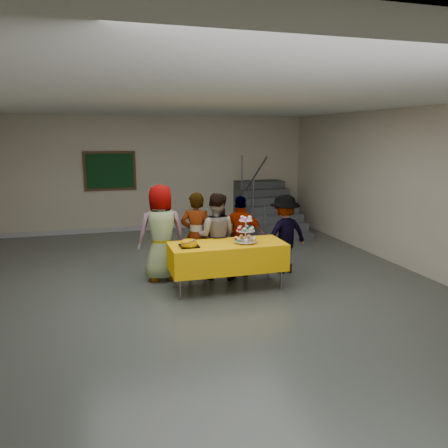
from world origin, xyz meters
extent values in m
plane|color=#4C514C|center=(0.00, 0.00, 0.00)|extent=(10.00, 10.00, 0.00)
cube|color=#BAAF96|center=(0.00, 5.00, 1.50)|extent=(8.00, 0.04, 3.00)
cube|color=#BAAF96|center=(0.00, -5.00, 1.50)|extent=(8.00, 0.04, 3.00)
cube|color=#BAAF96|center=(4.00, 0.00, 1.50)|extent=(0.04, 10.00, 3.00)
cube|color=silver|center=(0.00, 0.00, 3.00)|extent=(8.00, 10.00, 0.04)
cube|color=#999999|center=(0.00, 4.98, 0.06)|extent=(7.90, 0.03, 0.12)
cylinder|color=#595960|center=(-0.43, -0.28, 0.36)|extent=(0.04, 0.04, 0.73)
cylinder|color=#595960|center=(1.25, -0.28, 0.36)|extent=(0.04, 0.04, 0.73)
cylinder|color=#595960|center=(-0.43, 0.30, 0.36)|extent=(0.04, 0.04, 0.73)
cylinder|color=#595960|center=(1.25, 0.30, 0.36)|extent=(0.04, 0.04, 0.73)
cube|color=#595960|center=(0.41, 0.01, 0.74)|extent=(1.80, 0.70, 0.02)
cube|color=#F3A904|center=(0.41, 0.01, 0.55)|extent=(1.88, 0.78, 0.44)
cylinder|color=silver|center=(0.70, -0.03, 0.78)|extent=(0.18, 0.18, 0.01)
cylinder|color=silver|center=(0.70, -0.03, 0.98)|extent=(0.02, 0.02, 0.42)
cylinder|color=silver|center=(0.70, -0.03, 0.80)|extent=(0.38, 0.38, 0.01)
cylinder|color=silver|center=(0.70, -0.03, 0.97)|extent=(0.30, 0.30, 0.01)
cylinder|color=silver|center=(0.70, -0.03, 1.14)|extent=(0.22, 0.22, 0.01)
cube|color=black|center=(-0.24, -0.02, 0.78)|extent=(0.30, 0.30, 0.02)
cylinder|color=#FFAC00|center=(-0.24, -0.02, 0.82)|extent=(0.25, 0.25, 0.07)
ellipsoid|color=#FFAC00|center=(-0.24, -0.02, 0.86)|extent=(0.25, 0.25, 0.05)
ellipsoid|color=white|center=(-0.19, -0.06, 0.88)|extent=(0.08, 0.08, 0.02)
cube|color=silver|center=(-0.26, -0.15, 0.88)|extent=(0.30, 0.16, 0.04)
imported|color=slate|center=(-0.56, 0.79, 0.84)|extent=(0.85, 0.58, 1.68)
imported|color=slate|center=(0.05, 0.72, 0.77)|extent=(0.66, 0.55, 1.53)
imported|color=slate|center=(0.37, 0.59, 0.76)|extent=(0.91, 0.82, 1.52)
imported|color=slate|center=(0.84, 0.61, 0.72)|extent=(0.91, 0.59, 1.45)
imported|color=slate|center=(1.66, 0.58, 0.72)|extent=(1.01, 0.69, 1.44)
cube|color=#424447|center=(2.70, 2.75, 0.09)|extent=(1.30, 0.30, 0.18)
cube|color=#424447|center=(2.70, 3.05, 0.18)|extent=(1.30, 0.30, 0.36)
cube|color=#424447|center=(2.70, 3.35, 0.27)|extent=(1.30, 0.30, 0.54)
cube|color=#424447|center=(2.70, 3.65, 0.36)|extent=(1.30, 0.30, 0.72)
cube|color=#424447|center=(2.70, 3.95, 0.45)|extent=(1.30, 0.30, 0.90)
cube|color=#424447|center=(2.70, 4.25, 0.54)|extent=(1.30, 0.30, 1.08)
cube|color=#424447|center=(2.70, 4.55, 0.63)|extent=(1.30, 0.30, 1.26)
cube|color=#424447|center=(2.70, 4.85, 0.63)|extent=(1.30, 0.30, 1.26)
cylinder|color=#595960|center=(2.10, 2.70, 0.45)|extent=(0.04, 0.04, 0.90)
cylinder|color=#595960|center=(2.10, 3.50, 0.99)|extent=(0.04, 0.04, 0.90)
cylinder|color=#595960|center=(2.10, 4.40, 1.53)|extent=(0.04, 0.04, 0.90)
cylinder|color=#595960|center=(2.10, 3.55, 1.44)|extent=(0.04, 1.85, 1.20)
cube|color=#472B16|center=(-1.27, 4.97, 1.60)|extent=(1.30, 0.04, 1.00)
cube|color=#113616|center=(-1.27, 4.94, 1.60)|extent=(1.18, 0.02, 0.88)
camera|label=1|loc=(-1.54, -6.59, 2.49)|focal=35.00mm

